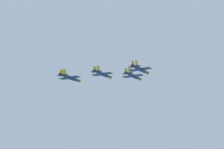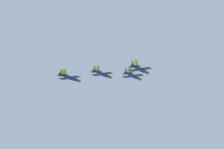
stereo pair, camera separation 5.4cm
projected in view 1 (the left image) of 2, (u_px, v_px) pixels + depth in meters
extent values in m
ellipsoid|color=#2D3338|center=(134.00, 76.00, 221.83)|extent=(3.78, 15.95, 2.03)
cone|color=gold|center=(141.00, 80.00, 229.19)|extent=(1.95, 2.21, 1.73)
ellipsoid|color=#334751|center=(137.00, 76.00, 224.93)|extent=(1.82, 2.87, 1.19)
cube|color=#2D3338|center=(133.00, 76.00, 221.14)|extent=(11.64, 4.85, 0.20)
cube|color=gold|center=(125.00, 77.00, 223.66)|extent=(1.15, 3.32, 0.24)
cube|color=gold|center=(142.00, 75.00, 218.66)|extent=(1.15, 3.32, 0.24)
cube|color=#2D3338|center=(128.00, 73.00, 216.29)|extent=(5.67, 3.08, 0.20)
cube|color=gold|center=(126.00, 71.00, 217.42)|extent=(0.52, 2.28, 2.94)
cube|color=gold|center=(130.00, 71.00, 216.42)|extent=(0.52, 2.28, 2.94)
cylinder|color=black|center=(126.00, 73.00, 214.85)|extent=(1.54, 1.28, 1.42)
ellipsoid|color=#2D3338|center=(103.00, 74.00, 216.57)|extent=(3.73, 15.71, 2.00)
cone|color=gold|center=(111.00, 78.00, 223.82)|extent=(1.92, 2.18, 1.70)
ellipsoid|color=#334751|center=(106.00, 74.00, 219.62)|extent=(1.79, 2.82, 1.17)
cube|color=#2D3338|center=(102.00, 74.00, 215.89)|extent=(11.46, 4.79, 0.20)
cube|color=gold|center=(94.00, 75.00, 218.37)|extent=(1.13, 3.27, 0.24)
cube|color=gold|center=(110.00, 73.00, 213.44)|extent=(1.13, 3.27, 0.24)
cube|color=#2D3338|center=(96.00, 71.00, 211.11)|extent=(5.58, 3.03, 0.20)
cube|color=gold|center=(95.00, 69.00, 212.22)|extent=(0.51, 2.24, 2.89)
cube|color=gold|center=(98.00, 69.00, 211.24)|extent=(0.51, 2.24, 2.89)
cylinder|color=black|center=(94.00, 71.00, 209.70)|extent=(1.52, 1.26, 1.40)
ellipsoid|color=#2D3338|center=(141.00, 70.00, 205.20)|extent=(3.85, 16.02, 2.04)
cone|color=gold|center=(149.00, 73.00, 212.57)|extent=(1.96, 2.23, 1.74)
ellipsoid|color=#334751|center=(144.00, 70.00, 208.30)|extent=(1.83, 2.88, 1.19)
cube|color=#2D3338|center=(140.00, 69.00, 204.51)|extent=(11.69, 4.91, 0.20)
cube|color=gold|center=(131.00, 71.00, 207.05)|extent=(1.16, 3.34, 0.25)
cube|color=gold|center=(149.00, 68.00, 202.00)|extent=(1.16, 3.34, 0.25)
cube|color=#2D3338|center=(134.00, 66.00, 199.64)|extent=(5.70, 3.11, 0.20)
cube|color=gold|center=(133.00, 64.00, 200.77)|extent=(0.53, 2.29, 2.95)
cube|color=gold|center=(137.00, 63.00, 199.76)|extent=(0.53, 2.29, 2.95)
cylinder|color=black|center=(133.00, 66.00, 198.20)|extent=(1.55, 1.29, 1.43)
ellipsoid|color=#2D3338|center=(71.00, 78.00, 210.57)|extent=(3.82, 15.89, 2.03)
cone|color=gold|center=(80.00, 81.00, 217.88)|extent=(1.94, 2.21, 1.72)
ellipsoid|color=#334751|center=(75.00, 78.00, 213.65)|extent=(1.82, 2.86, 1.18)
cube|color=#2D3338|center=(70.00, 78.00, 209.89)|extent=(11.59, 4.87, 0.20)
cube|color=gold|center=(62.00, 79.00, 212.41)|extent=(1.16, 3.31, 0.24)
cube|color=gold|center=(78.00, 76.00, 207.40)|extent=(1.16, 3.31, 0.24)
cube|color=#2D3338|center=(63.00, 75.00, 205.06)|extent=(5.65, 3.08, 0.20)
cube|color=gold|center=(61.00, 73.00, 206.19)|extent=(0.53, 2.27, 2.93)
cube|color=gold|center=(65.00, 72.00, 205.19)|extent=(0.53, 2.27, 2.93)
cylinder|color=black|center=(60.00, 74.00, 203.64)|extent=(1.54, 1.28, 1.42)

